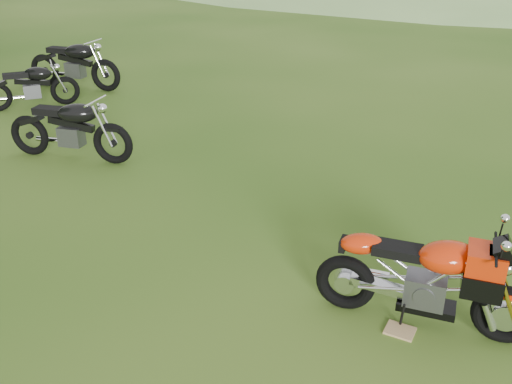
{
  "coord_description": "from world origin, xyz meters",
  "views": [
    {
      "loc": [
        -0.35,
        -5.24,
        3.21
      ],
      "look_at": [
        -0.34,
        0.4,
        0.54
      ],
      "focal_mm": 40.0,
      "sensor_mm": 36.0,
      "label": 1
    }
  ],
  "objects_px": {
    "vintage_moto_c": "(30,85)",
    "vintage_moto_b": "(69,127)",
    "sport_motorcycle": "(426,272)",
    "plywood_board": "(400,331)",
    "vintage_moto_d": "(73,63)"
  },
  "relations": [
    {
      "from": "vintage_moto_c",
      "to": "vintage_moto_b",
      "type": "bearing_deg",
      "value": -81.55
    },
    {
      "from": "plywood_board",
      "to": "vintage_moto_d",
      "type": "relative_size",
      "value": 0.12
    },
    {
      "from": "vintage_moto_b",
      "to": "vintage_moto_d",
      "type": "height_order",
      "value": "vintage_moto_d"
    },
    {
      "from": "plywood_board",
      "to": "vintage_moto_c",
      "type": "relative_size",
      "value": 0.14
    },
    {
      "from": "plywood_board",
      "to": "vintage_moto_d",
      "type": "height_order",
      "value": "vintage_moto_d"
    },
    {
      "from": "vintage_moto_c",
      "to": "sport_motorcycle",
      "type": "bearing_deg",
      "value": -70.34
    },
    {
      "from": "sport_motorcycle",
      "to": "plywood_board",
      "type": "distance_m",
      "value": 0.57
    },
    {
      "from": "plywood_board",
      "to": "vintage_moto_b",
      "type": "relative_size",
      "value": 0.13
    },
    {
      "from": "vintage_moto_d",
      "to": "plywood_board",
      "type": "bearing_deg",
      "value": -38.98
    },
    {
      "from": "vintage_moto_c",
      "to": "vintage_moto_d",
      "type": "height_order",
      "value": "vintage_moto_d"
    },
    {
      "from": "sport_motorcycle",
      "to": "vintage_moto_d",
      "type": "xyz_separation_m",
      "value": [
        -5.26,
        7.91,
        0.02
      ]
    },
    {
      "from": "vintage_moto_b",
      "to": "plywood_board",
      "type": "bearing_deg",
      "value": -30.14
    },
    {
      "from": "vintage_moto_b",
      "to": "vintage_moto_d",
      "type": "distance_m",
      "value": 4.18
    },
    {
      "from": "sport_motorcycle",
      "to": "vintage_moto_c",
      "type": "height_order",
      "value": "sport_motorcycle"
    },
    {
      "from": "sport_motorcycle",
      "to": "vintage_moto_c",
      "type": "distance_m",
      "value": 8.63
    }
  ]
}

